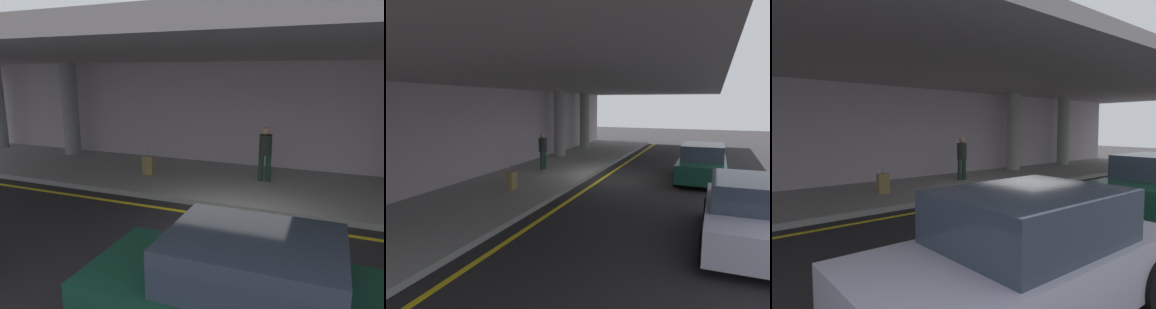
{
  "view_description": "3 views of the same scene",
  "coord_description": "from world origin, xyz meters",
  "views": [
    {
      "loc": [
        1.86,
        -7.36,
        3.4
      ],
      "look_at": [
        -1.69,
        1.73,
        1.19
      ],
      "focal_mm": 33.72,
      "sensor_mm": 36.0,
      "label": 1
    },
    {
      "loc": [
        -13.76,
        -3.83,
        3.17
      ],
      "look_at": [
        -0.12,
        1.63,
        0.96
      ],
      "focal_mm": 32.28,
      "sensor_mm": 36.0,
      "label": 2
    },
    {
      "loc": [
        -8.42,
        -7.2,
        2.22
      ],
      "look_at": [
        -0.77,
        2.27,
        1.25
      ],
      "focal_mm": 32.77,
      "sensor_mm": 36.0,
      "label": 3
    }
  ],
  "objects": [
    {
      "name": "support_column_center",
      "position": [
        4.0,
        4.41,
        1.97
      ],
      "size": [
        0.64,
        0.64,
        3.65
      ],
      "primitive_type": "cylinder",
      "color": "#97968F",
      "rests_on": "sidewalk"
    },
    {
      "name": "terminal_back_wall",
      "position": [
        0.0,
        5.35,
        1.9
      ],
      "size": [
        26.0,
        0.3,
        3.8
      ],
      "primitive_type": "cube",
      "color": "#B8ABB6",
      "rests_on": "ground"
    },
    {
      "name": "traveler_with_luggage",
      "position": [
        0.05,
        3.41,
        1.11
      ],
      "size": [
        0.38,
        0.38,
        1.68
      ],
      "rotation": [
        0.0,
        0.0,
        3.1
      ],
      "color": "#203229",
      "rests_on": "sidewalk"
    },
    {
      "name": "car_silver",
      "position": [
        -5.42,
        -4.61,
        0.71
      ],
      "size": [
        4.1,
        1.92,
        1.5
      ],
      "rotation": [
        0.0,
        0.0,
        0.06
      ],
      "color": "#B2B0C6",
      "rests_on": "ground"
    },
    {
      "name": "ground_plane",
      "position": [
        0.0,
        0.0,
        0.0
      ],
      "size": [
        60.0,
        60.0,
        0.0
      ],
      "primitive_type": "plane",
      "color": "black"
    },
    {
      "name": "suitcase_upright_primary",
      "position": [
        -3.62,
        2.74,
        0.46
      ],
      "size": [
        0.36,
        0.22,
        0.9
      ],
      "rotation": [
        0.0,
        0.0,
        0.19
      ],
      "color": "olive",
      "rests_on": "sidewalk"
    },
    {
      "name": "sidewalk",
      "position": [
        0.0,
        3.1,
        0.07
      ],
      "size": [
        26.0,
        4.2,
        0.15
      ],
      "primitive_type": "cube",
      "color": "gray",
      "rests_on": "ground"
    },
    {
      "name": "ceiling_overhang",
      "position": [
        0.0,
        2.6,
        3.95
      ],
      "size": [
        28.0,
        13.2,
        0.3
      ],
      "primitive_type": "cube",
      "color": "#9E9494",
      "rests_on": "support_column_far_left"
    },
    {
      "name": "car_dark_green",
      "position": [
        1.03,
        -3.39,
        0.71
      ],
      "size": [
        4.1,
        1.92,
        1.5
      ],
      "rotation": [
        0.0,
        0.0,
        3.17
      ],
      "color": "#143F2D",
      "rests_on": "ground"
    },
    {
      "name": "support_column_right_mid",
      "position": [
        8.0,
        4.41,
        1.97
      ],
      "size": [
        0.64,
        0.64,
        3.65
      ],
      "primitive_type": "cylinder",
      "color": "gray",
      "rests_on": "sidewalk"
    },
    {
      "name": "lane_stripe_yellow",
      "position": [
        0.0,
        0.5,
        0.0
      ],
      "size": [
        26.0,
        0.14,
        0.01
      ],
      "primitive_type": "cube",
      "color": "yellow",
      "rests_on": "ground"
    }
  ]
}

